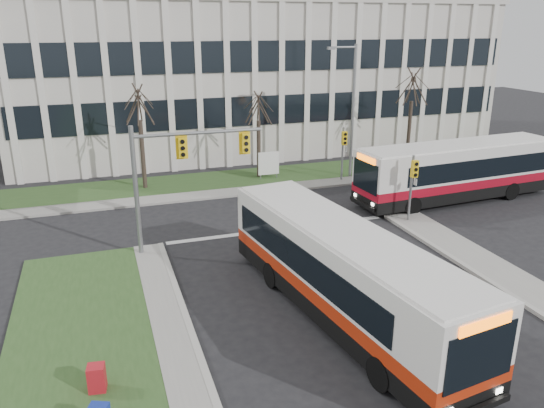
{
  "coord_description": "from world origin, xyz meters",
  "views": [
    {
      "loc": [
        -8.79,
        -16.73,
        10.44
      ],
      "look_at": [
        -0.86,
        6.79,
        2.0
      ],
      "focal_mm": 35.0,
      "sensor_mm": 36.0,
      "label": 1
    }
  ],
  "objects_px": {
    "directory_sign": "(269,164)",
    "bus_main": "(342,274)",
    "bus_cross": "(457,173)",
    "newspaper_box_red": "(97,380)",
    "streetlight": "(351,105)"
  },
  "relations": [
    {
      "from": "directory_sign",
      "to": "bus_main",
      "type": "relative_size",
      "value": 0.15
    },
    {
      "from": "bus_main",
      "to": "bus_cross",
      "type": "bearing_deg",
      "value": 31.2
    },
    {
      "from": "newspaper_box_red",
      "to": "streetlight",
      "type": "bearing_deg",
      "value": 54.81
    },
    {
      "from": "bus_main",
      "to": "bus_cross",
      "type": "height_order",
      "value": "bus_cross"
    },
    {
      "from": "streetlight",
      "to": "bus_cross",
      "type": "xyz_separation_m",
      "value": [
        4.06,
        -6.7,
        -3.43
      ]
    },
    {
      "from": "bus_main",
      "to": "newspaper_box_red",
      "type": "bearing_deg",
      "value": -176.68
    },
    {
      "from": "directory_sign",
      "to": "newspaper_box_red",
      "type": "height_order",
      "value": "directory_sign"
    },
    {
      "from": "streetlight",
      "to": "bus_cross",
      "type": "bearing_deg",
      "value": -58.78
    },
    {
      "from": "bus_main",
      "to": "newspaper_box_red",
      "type": "relative_size",
      "value": 13.6
    },
    {
      "from": "streetlight",
      "to": "bus_cross",
      "type": "height_order",
      "value": "streetlight"
    },
    {
      "from": "bus_main",
      "to": "newspaper_box_red",
      "type": "xyz_separation_m",
      "value": [
        -8.77,
        -1.73,
        -1.25
      ]
    },
    {
      "from": "directory_sign",
      "to": "newspaper_box_red",
      "type": "distance_m",
      "value": 23.43
    },
    {
      "from": "bus_cross",
      "to": "streetlight",
      "type": "bearing_deg",
      "value": -152.77
    },
    {
      "from": "newspaper_box_red",
      "to": "directory_sign",
      "type": "bearing_deg",
      "value": 66.97
    },
    {
      "from": "directory_sign",
      "to": "bus_main",
      "type": "xyz_separation_m",
      "value": [
        -3.23,
        -18.38,
        0.55
      ]
    }
  ]
}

